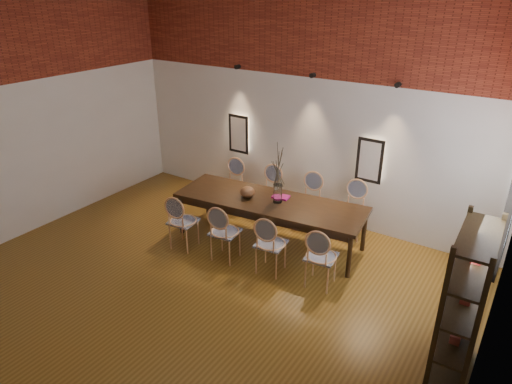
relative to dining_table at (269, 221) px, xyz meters
The scene contains 23 objects.
floor 2.28m from the dining_table, 93.51° to the right, with size 7.00×7.00×0.02m, color brown.
wall_back 2.09m from the dining_table, 96.01° to the left, with size 7.00×0.10×4.00m, color silver.
wall_right 4.40m from the dining_table, 33.33° to the right, with size 0.10×7.00×4.00m, color silver.
brick_band_back 3.13m from the dining_table, 96.35° to the left, with size 7.00×0.02×1.50m, color maroon.
niche_left 2.09m from the dining_table, 140.01° to the left, with size 0.36×0.06×0.66m, color #FFEAC6.
niche_right 1.91m from the dining_table, 46.05° to the left, with size 0.36×0.06×0.66m, color #FFEAC6.
spot_fixture_left 2.86m from the dining_table, 140.72° to the left, with size 0.08×0.08×0.10m, color black.
spot_fixture_mid 2.47m from the dining_table, 86.96° to the left, with size 0.08×0.08×0.10m, color black.
spot_fixture_right 2.87m from the dining_table, 38.80° to the left, with size 0.08×0.08×0.10m, color black.
dining_table is the anchor object (origin of this frame).
chair_near_a 1.39m from the dining_table, 139.30° to the right, with size 0.44×0.44×0.94m, color #E2AA75, non-canonical shape.
chair_near_b 0.87m from the dining_table, 109.58° to the right, with size 0.44×0.44×0.94m, color #E2AA75, non-canonical shape.
chair_near_c 0.87m from the dining_table, 56.78° to the right, with size 0.44×0.44×0.94m, color #E2AA75, non-canonical shape.
chair_near_d 1.39m from the dining_table, 27.06° to the right, with size 0.44×0.44×0.94m, color #E2AA75, non-canonical shape.
chair_far_a 1.39m from the dining_table, 152.94° to the left, with size 0.44×0.44×0.94m, color #E2AA75, non-canonical shape.
chair_far_b 0.87m from the dining_table, 123.22° to the left, with size 0.44×0.44×0.94m, color #E2AA75, non-canonical shape.
chair_far_c 0.87m from the dining_table, 70.42° to the left, with size 0.44×0.44×0.94m, color #E2AA75, non-canonical shape.
chair_far_d 1.39m from the dining_table, 40.70° to the left, with size 0.44×0.44×0.94m, color #E2AA75, non-canonical shape.
vase 0.54m from the dining_table, ahead, with size 0.14×0.14×0.30m, color silver.
dried_branches 0.98m from the dining_table, ahead, with size 0.50×0.50×0.70m, color #443C2C, non-canonical shape.
bowl 0.60m from the dining_table, 165.62° to the right, with size 0.24×0.24×0.18m, color brown.
book 0.44m from the dining_table, 63.24° to the left, with size 0.26×0.18×0.03m, color #9B1264.
shelving_rack 3.44m from the dining_table, 22.41° to the right, with size 0.38×1.00×1.80m, color black, non-canonical shape.
Camera 1 is at (3.58, -3.36, 3.90)m, focal length 32.00 mm.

